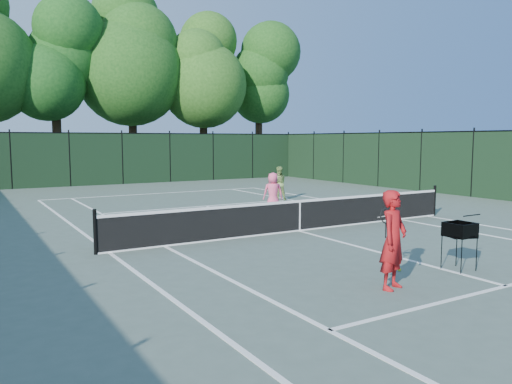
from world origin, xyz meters
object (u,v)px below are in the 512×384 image
ball_hopper (460,230)px  loose_ball_midcourt (399,270)px  player_green (279,183)px  player_pink (273,193)px  coach (393,240)px

ball_hopper → loose_ball_midcourt: bearing=175.0°
player_green → player_pink: bearing=74.3°
ball_hopper → player_green: bearing=95.2°
player_green → ball_hopper: bearing=94.9°
coach → loose_ball_midcourt: size_ratio=25.98×
ball_hopper → coach: bearing=-152.9°
ball_hopper → loose_ball_midcourt: (-1.11, 0.54, -0.79)m
player_green → loose_ball_midcourt: player_green is taller
player_green → loose_ball_midcourt: bearing=89.1°
player_green → loose_ball_midcourt: (-4.46, -11.18, -0.71)m
coach → player_green: (5.46, 11.94, -0.15)m
coach → player_green: coach is taller
player_pink → ball_hopper: player_pink is taller
player_pink → ball_hopper: (-1.10, -8.68, 0.09)m
coach → ball_hopper: 2.13m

